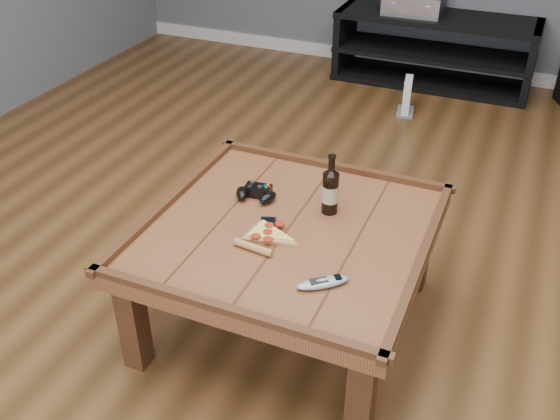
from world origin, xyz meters
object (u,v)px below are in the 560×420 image
at_px(remote_control, 323,282).
at_px(pizza_slice, 266,236).
at_px(game_controller, 256,193).
at_px(media_console, 433,51).
at_px(game_console, 407,98).
at_px(coffee_table, 288,241).
at_px(smartphone, 267,226).
at_px(beer_bottle, 330,190).
at_px(av_receiver, 414,2).

bearing_deg(remote_control, pizza_slice, -159.78).
bearing_deg(pizza_slice, game_controller, 128.45).
distance_m(media_console, remote_control, 3.02).
relative_size(remote_control, game_console, 0.72).
relative_size(coffee_table, game_console, 4.28).
bearing_deg(remote_control, coffee_table, -177.30).
distance_m(smartphone, game_console, 2.21).
xyz_separation_m(media_console, smartphone, (-0.07, -2.78, 0.21)).
xyz_separation_m(coffee_table, beer_bottle, (0.10, 0.16, 0.16)).
relative_size(pizza_slice, game_console, 1.16).
bearing_deg(smartphone, media_console, 69.44).
xyz_separation_m(game_controller, smartphone, (0.12, -0.17, -0.02)).
bearing_deg(beer_bottle, game_controller, -175.89).
xyz_separation_m(media_console, pizza_slice, (-0.05, -2.84, 0.21)).
height_order(pizza_slice, remote_control, pizza_slice).
distance_m(media_console, beer_bottle, 2.61).
relative_size(beer_bottle, game_controller, 1.33).
distance_m(coffee_table, av_receiver, 2.76).
bearing_deg(media_console, game_controller, -94.25).
distance_m(game_controller, game_console, 2.05).
height_order(game_controller, remote_control, game_controller).
bearing_deg(beer_bottle, remote_control, -73.43).
xyz_separation_m(pizza_slice, smartphone, (-0.02, 0.06, -0.00)).
height_order(media_console, game_controller, same).
bearing_deg(game_console, smartphone, -100.47).
height_order(coffee_table, smartphone, coffee_table).
bearing_deg(game_console, coffee_table, -98.57).
bearing_deg(av_receiver, smartphone, -89.08).
distance_m(smartphone, remote_control, 0.37).
xyz_separation_m(coffee_table, av_receiver, (-0.18, 2.74, 0.18)).
height_order(coffee_table, remote_control, same).
relative_size(media_console, av_receiver, 3.44).
height_order(game_controller, av_receiver, av_receiver).
height_order(coffee_table, pizza_slice, pizza_slice).
bearing_deg(media_console, av_receiver, -178.31).
relative_size(media_console, remote_control, 8.11).
bearing_deg(beer_bottle, media_console, 92.22).
relative_size(coffee_table, pizza_slice, 3.69).
relative_size(coffee_table, media_console, 0.74).
distance_m(pizza_slice, remote_control, 0.32).
bearing_deg(media_console, beer_bottle, -87.78).
height_order(game_controller, game_console, game_controller).
height_order(coffee_table, game_controller, game_controller).
bearing_deg(game_console, game_controller, -104.00).
distance_m(beer_bottle, game_controller, 0.30).
relative_size(game_controller, remote_control, 1.04).
bearing_deg(pizza_slice, coffee_table, 67.00).
bearing_deg(media_console, remote_control, -85.74).
distance_m(media_console, av_receiver, 0.37).
bearing_deg(remote_control, beer_bottle, 157.68).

